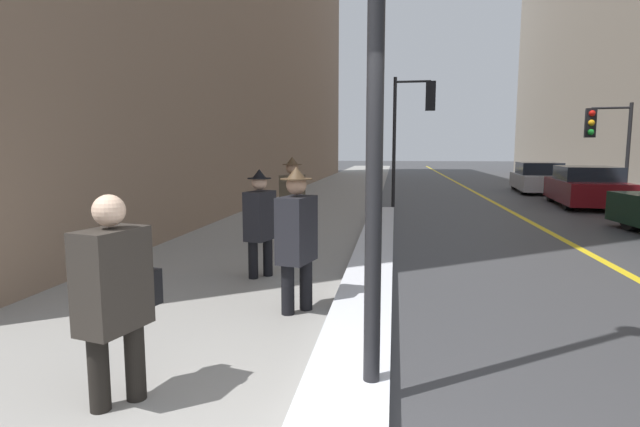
% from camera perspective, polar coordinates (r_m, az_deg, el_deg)
% --- Properties ---
extents(sidewalk_slab, '(4.00, 80.00, 0.01)m').
position_cam_1_polar(sidewalk_slab, '(17.45, 0.16, 1.26)').
color(sidewalk_slab, gray).
rests_on(sidewalk_slab, ground).
extents(road_centre_stripe, '(0.16, 80.00, 0.00)m').
position_cam_1_polar(road_centre_stripe, '(17.61, 19.86, 0.86)').
color(road_centre_stripe, gold).
rests_on(road_centre_stripe, ground).
extents(snow_bank_curb, '(0.65, 13.53, 0.17)m').
position_cam_1_polar(snow_bank_curb, '(8.10, 6.01, -5.29)').
color(snow_bank_curb, silver).
rests_on(snow_bank_curb, ground).
extents(traffic_light_near, '(1.31, 0.32, 4.11)m').
position_cam_1_polar(traffic_light_near, '(16.32, 10.89, 11.15)').
color(traffic_light_near, black).
rests_on(traffic_light_near, ground).
extents(traffic_light_far, '(1.31, 0.33, 3.27)m').
position_cam_1_polar(traffic_light_far, '(17.98, 29.68, 7.97)').
color(traffic_light_far, black).
rests_on(traffic_light_far, ground).
extents(pedestrian_with_shoulder_bag, '(0.40, 0.74, 1.55)m').
position_cam_1_polar(pedestrian_with_shoulder_bag, '(3.86, -22.41, -8.21)').
color(pedestrian_with_shoulder_bag, black).
rests_on(pedestrian_with_shoulder_bag, ground).
extents(pedestrian_in_fedora, '(0.41, 0.57, 1.67)m').
position_cam_1_polar(pedestrian_in_fedora, '(5.59, -2.68, -2.37)').
color(pedestrian_in_fedora, black).
rests_on(pedestrian_in_fedora, ground).
extents(pedestrian_in_glasses, '(0.39, 0.54, 1.58)m').
position_cam_1_polar(pedestrian_in_glasses, '(7.19, -6.88, -0.64)').
color(pedestrian_in_glasses, black).
rests_on(pedestrian_in_glasses, ground).
extents(pedestrian_trailing, '(0.43, 0.58, 1.71)m').
position_cam_1_polar(pedestrian_trailing, '(9.51, -3.16, 1.79)').
color(pedestrian_trailing, '#2A241B').
rests_on(pedestrian_trailing, ground).
extents(parked_car_maroon, '(2.22, 4.44, 1.31)m').
position_cam_1_polar(parked_car_maroon, '(18.52, 28.08, 2.68)').
color(parked_car_maroon, '#600F14').
rests_on(parked_car_maroon, ground).
extents(parked_car_silver, '(2.14, 4.59, 1.30)m').
position_cam_1_polar(parked_car_silver, '(23.78, 23.63, 3.72)').
color(parked_car_silver, '#B2B2B7').
rests_on(parked_car_silver, ground).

